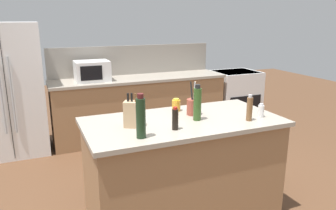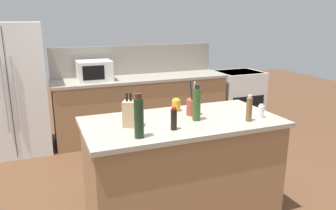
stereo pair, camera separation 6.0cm
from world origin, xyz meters
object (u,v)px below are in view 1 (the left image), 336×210
at_px(microwave, 92,71).
at_px(utensil_crock, 193,106).
at_px(salt_shaker, 261,111).
at_px(refrigerator, 8,90).
at_px(pepper_grinder, 250,108).
at_px(range_oven, 235,97).
at_px(wine_bottle, 141,117).
at_px(soy_sauce_bottle, 175,119).
at_px(knife_block, 132,114).
at_px(olive_oil_bottle, 197,104).
at_px(honey_jar, 176,105).

height_order(microwave, utensil_crock, utensil_crock).
bearing_deg(salt_shaker, refrigerator, 132.24).
distance_m(utensil_crock, pepper_grinder, 0.52).
bearing_deg(range_oven, utensil_crock, -132.38).
distance_m(microwave, wine_bottle, 2.49).
distance_m(refrigerator, soy_sauce_bottle, 2.82).
bearing_deg(utensil_crock, knife_block, -169.32).
distance_m(knife_block, utensil_crock, 0.64).
height_order(refrigerator, microwave, refrigerator).
height_order(microwave, olive_oil_bottle, olive_oil_bottle).
height_order(refrigerator, wine_bottle, refrigerator).
distance_m(refrigerator, salt_shaker, 3.31).
bearing_deg(soy_sauce_bottle, refrigerator, 118.77).
relative_size(microwave, pepper_grinder, 2.03).
xyz_separation_m(microwave, utensil_crock, (0.57, -2.09, -0.06)).
bearing_deg(microwave, utensil_crock, -74.88).
height_order(range_oven, salt_shaker, salt_shaker).
xyz_separation_m(utensil_crock, pepper_grinder, (0.38, -0.36, 0.03)).
relative_size(olive_oil_bottle, honey_jar, 2.62).
xyz_separation_m(olive_oil_bottle, honey_jar, (-0.05, 0.35, -0.09)).
bearing_deg(range_oven, refrigerator, 179.18).
relative_size(microwave, salt_shaker, 3.80).
bearing_deg(utensil_crock, wine_bottle, -148.59).
bearing_deg(wine_bottle, refrigerator, 112.27).
bearing_deg(knife_block, olive_oil_bottle, 24.95).
height_order(wine_bottle, soy_sauce_bottle, wine_bottle).
xyz_separation_m(refrigerator, microwave, (1.12, -0.05, 0.20)).
relative_size(refrigerator, soy_sauce_bottle, 9.18).
height_order(refrigerator, soy_sauce_bottle, refrigerator).
xyz_separation_m(range_oven, wine_bottle, (-2.55, -2.48, 0.64)).
xyz_separation_m(soy_sauce_bottle, pepper_grinder, (0.71, -0.03, 0.02)).
height_order(refrigerator, utensil_crock, refrigerator).
distance_m(salt_shaker, olive_oil_bottle, 0.61).
bearing_deg(soy_sauce_bottle, microwave, 95.59).
height_order(range_oven, knife_block, knife_block).
distance_m(range_oven, salt_shaker, 2.81).
distance_m(microwave, salt_shaker, 2.65).
relative_size(refrigerator, wine_bottle, 5.11).
bearing_deg(pepper_grinder, soy_sauce_bottle, 177.36).
relative_size(knife_block, honey_jar, 2.34).
bearing_deg(microwave, pepper_grinder, -68.93).
xyz_separation_m(pepper_grinder, salt_shaker, (0.17, 0.05, -0.05)).
distance_m(soy_sauce_bottle, olive_oil_bottle, 0.33).
bearing_deg(refrigerator, range_oven, -0.82).
relative_size(knife_block, olive_oil_bottle, 0.89).
height_order(salt_shaker, honey_jar, salt_shaker).
relative_size(utensil_crock, salt_shaker, 2.52).
distance_m(range_oven, utensil_crock, 2.88).
bearing_deg(knife_block, microwave, 117.60).
distance_m(soy_sauce_bottle, salt_shaker, 0.87).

